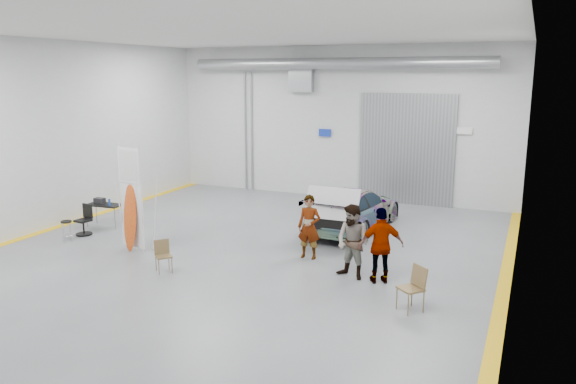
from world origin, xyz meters
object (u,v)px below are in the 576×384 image
at_px(folding_chair_near, 164,262).
at_px(surfboard_display, 132,207).
at_px(shop_stool, 67,231).
at_px(sedan_car, 353,209).
at_px(folding_chair_far, 410,297).
at_px(office_chair, 85,222).
at_px(person_b, 353,242).
at_px(person_a, 309,227).
at_px(work_table, 103,204).
at_px(person_c, 381,245).

bearing_deg(folding_chair_near, surfboard_display, 100.36).
distance_m(folding_chair_near, shop_stool, 4.32).
relative_size(sedan_car, shop_stool, 7.21).
xyz_separation_m(folding_chair_far, shop_stool, (-10.40, 0.85, 0.02)).
height_order(surfboard_display, office_chair, surfboard_display).
bearing_deg(shop_stool, person_b, 3.45).
height_order(person_a, work_table, person_a).
distance_m(surfboard_display, folding_chair_near, 2.35).
bearing_deg(folding_chair_near, person_b, -30.48).
distance_m(work_table, office_chair, 1.09).
bearing_deg(work_table, office_chair, -82.10).
relative_size(folding_chair_near, office_chair, 0.86).
bearing_deg(person_b, person_c, 16.40).
xyz_separation_m(sedan_car, person_c, (2.02, -4.30, 0.25)).
distance_m(sedan_car, shop_stool, 8.82).
height_order(person_a, office_chair, person_a).
relative_size(person_b, office_chair, 1.97).
height_order(person_c, surfboard_display, surfboard_display).
height_order(sedan_car, surfboard_display, surfboard_display).
bearing_deg(folding_chair_far, person_c, 167.12).
bearing_deg(folding_chair_near, person_c, -32.99).
xyz_separation_m(person_a, person_c, (2.24, -1.01, 0.05)).
height_order(sedan_car, folding_chair_far, sedan_car).
height_order(person_b, office_chair, person_b).
distance_m(person_a, folding_chair_near, 3.91).
bearing_deg(office_chair, surfboard_display, -8.92).
relative_size(sedan_car, person_b, 2.52).
distance_m(person_b, folding_chair_near, 4.78).
bearing_deg(folding_chair_far, person_a, -175.32).
bearing_deg(person_a, person_b, -34.89).
distance_m(shop_stool, office_chair, 0.82).
distance_m(person_a, work_table, 7.38).
distance_m(surfboard_display, folding_chair_far, 8.13).
height_order(sedan_car, person_c, person_c).
bearing_deg(work_table, shop_stool, -83.22).
distance_m(person_b, office_chair, 8.79).
height_order(sedan_car, office_chair, sedan_car).
distance_m(person_a, office_chair, 7.28).
bearing_deg(shop_stool, surfboard_display, 2.60).
height_order(person_b, work_table, person_b).
xyz_separation_m(person_b, person_c, (0.71, -0.01, 0.00)).
xyz_separation_m(person_a, office_chair, (-7.23, -0.70, -0.46)).
relative_size(person_a, work_table, 1.43).
bearing_deg(person_a, shop_stool, -170.00).
xyz_separation_m(surfboard_display, office_chair, (-2.46, 0.71, -0.85)).
relative_size(person_b, folding_chair_near, 2.29).
distance_m(sedan_car, person_c, 4.76).
relative_size(surfboard_display, work_table, 2.54).
relative_size(surfboard_display, office_chair, 3.32).
height_order(shop_stool, office_chair, office_chair).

